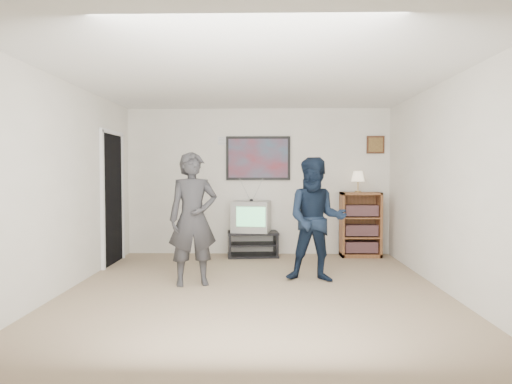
{
  "coord_description": "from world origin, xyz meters",
  "views": [
    {
      "loc": [
        0.13,
        -5.35,
        1.42
      ],
      "look_at": [
        0.0,
        0.72,
        1.15
      ],
      "focal_mm": 32.0,
      "sensor_mm": 36.0,
      "label": 1
    }
  ],
  "objects_px": {
    "media_stand": "(253,244)",
    "person_tall": "(193,219)",
    "bookshelf": "(360,224)",
    "person_short": "(316,219)",
    "crt_television": "(251,216)"
  },
  "relations": [
    {
      "from": "media_stand",
      "to": "person_tall",
      "type": "height_order",
      "value": "person_tall"
    },
    {
      "from": "media_stand",
      "to": "bookshelf",
      "type": "bearing_deg",
      "value": -4.35
    },
    {
      "from": "person_short",
      "to": "crt_television",
      "type": "bearing_deg",
      "value": 125.15
    },
    {
      "from": "media_stand",
      "to": "bookshelf",
      "type": "distance_m",
      "value": 1.83
    },
    {
      "from": "person_tall",
      "to": "person_short",
      "type": "relative_size",
      "value": 1.04
    },
    {
      "from": "crt_television",
      "to": "person_tall",
      "type": "xyz_separation_m",
      "value": [
        -0.67,
        -1.92,
        0.16
      ]
    },
    {
      "from": "person_tall",
      "to": "person_short",
      "type": "distance_m",
      "value": 1.58
    },
    {
      "from": "crt_television",
      "to": "media_stand",
      "type": "bearing_deg",
      "value": 7.87
    },
    {
      "from": "bookshelf",
      "to": "media_stand",
      "type": "bearing_deg",
      "value": -178.41
    },
    {
      "from": "person_short",
      "to": "bookshelf",
      "type": "bearing_deg",
      "value": 69.35
    },
    {
      "from": "media_stand",
      "to": "person_short",
      "type": "bearing_deg",
      "value": -68.92
    },
    {
      "from": "bookshelf",
      "to": "person_short",
      "type": "xyz_separation_m",
      "value": [
        -0.93,
        -1.75,
        0.26
      ]
    },
    {
      "from": "bookshelf",
      "to": "person_tall",
      "type": "xyz_separation_m",
      "value": [
        -2.49,
        -1.97,
        0.29
      ]
    },
    {
      "from": "media_stand",
      "to": "person_tall",
      "type": "distance_m",
      "value": 2.13
    },
    {
      "from": "media_stand",
      "to": "person_short",
      "type": "height_order",
      "value": "person_short"
    }
  ]
}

